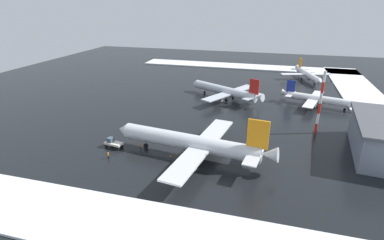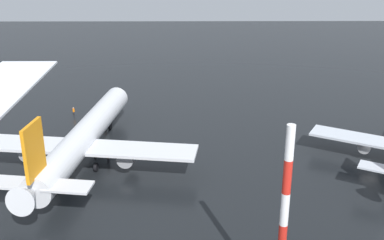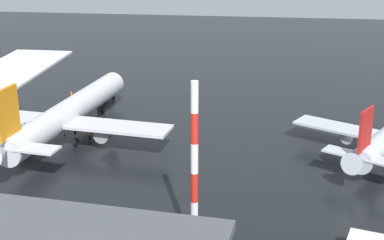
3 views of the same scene
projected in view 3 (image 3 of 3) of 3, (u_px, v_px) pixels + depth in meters
The scene contains 10 objects.
ground_plane at pixel (353, 154), 81.92m from camera, with size 240.00×240.00×0.00m, color black.
airplane_distant_tail at pixel (66, 114), 86.38m from camera, with size 33.48×40.18×11.94m.
pushback_tug at pixel (105, 92), 106.80m from camera, with size 2.94×4.90×2.50m.
ground_crew_mid_apron at pixel (90, 134), 86.80m from camera, with size 0.36×0.36×1.71m.
ground_crew_beside_wing at pixel (72, 95), 105.82m from camera, with size 0.36×0.36×1.71m.
ground_crew_by_nose_gear at pixel (98, 106), 100.06m from camera, with size 0.36×0.36×1.71m.
antenna_mast at pixel (194, 173), 54.43m from camera, with size 0.70×0.70×17.65m.
traffic_cone_near_nose at pixel (73, 125), 92.57m from camera, with size 0.36×0.36×0.55m, color orange.
traffic_cone_mid_line at pixel (29, 129), 91.03m from camera, with size 0.36×0.36×0.55m, color orange.
traffic_cone_wingtip_side at pixel (65, 132), 89.53m from camera, with size 0.36×0.36×0.55m, color orange.
Camera 3 is at (-12.39, -78.22, 31.15)m, focal length 55.00 mm.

